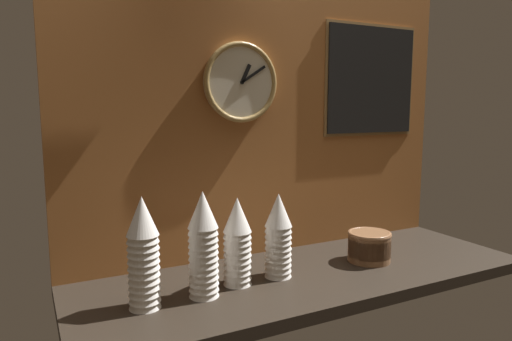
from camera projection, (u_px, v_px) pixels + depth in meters
name	position (u px, v px, depth m)	size (l,w,h in m)	color
ground_plane	(307.00, 276.00, 1.59)	(1.60, 0.56, 0.04)	black
wall_tiled_back	(271.00, 118.00, 1.75)	(1.60, 0.03, 1.05)	#A3602D
cup_stack_left	(203.00, 244.00, 1.35)	(0.09, 0.09, 0.32)	white
cup_stack_far_left	(143.00, 253.00, 1.27)	(0.09, 0.09, 0.32)	white
cup_stack_center	(278.00, 235.00, 1.52)	(0.09, 0.09, 0.28)	white
cup_stack_center_left	(237.00, 241.00, 1.45)	(0.09, 0.09, 0.28)	white
bowl_stack_right	(369.00, 245.00, 1.68)	(0.16, 0.16, 0.11)	brown
wall_clock	(241.00, 82.00, 1.64)	(0.29, 0.03, 0.29)	beige
menu_board	(371.00, 80.00, 1.92)	(0.47, 0.01, 0.46)	olive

